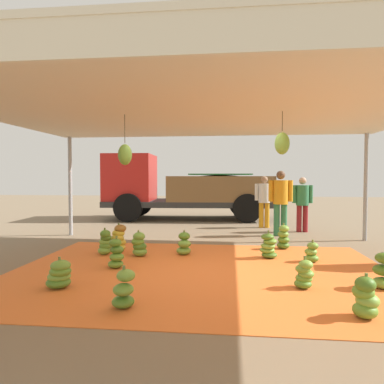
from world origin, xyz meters
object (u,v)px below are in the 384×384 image
banana_bunch_4 (139,245)px  cargo_truck_main (181,188)px  banana_bunch_10 (119,239)px  worker_2 (302,200)px  banana_bunch_12 (384,272)px  banana_bunch_6 (105,243)px  banana_bunch_9 (184,244)px  worker_1 (281,198)px  banana_bunch_11 (312,253)px  banana_bunch_5 (59,275)px  banana_bunch_3 (124,290)px  banana_bunch_1 (304,275)px  worker_0 (264,198)px  banana_bunch_0 (283,238)px  banana_bunch_2 (365,298)px  banana_bunch_8 (116,254)px  banana_bunch_7 (268,247)px

banana_bunch_4 → cargo_truck_main: (-0.07, 6.32, 0.94)m
banana_bunch_10 → worker_2: 5.45m
cargo_truck_main → banana_bunch_12: bearing=-63.2°
banana_bunch_6 → banana_bunch_9: banana_bunch_6 is taller
worker_1 → worker_2: size_ratio=1.11×
banana_bunch_11 → worker_2: 3.80m
banana_bunch_5 → banana_bunch_6: (-0.12, 2.15, 0.05)m
banana_bunch_3 → worker_1: 6.18m
banana_bunch_11 → banana_bunch_5: bearing=-153.3°
banana_bunch_4 → banana_bunch_5: banana_bunch_4 is taller
banana_bunch_12 → worker_2: (-0.10, 5.17, 0.67)m
banana_bunch_1 → cargo_truck_main: cargo_truck_main is taller
banana_bunch_12 → worker_0: 6.07m
banana_bunch_5 → worker_0: size_ratio=0.27×
banana_bunch_0 → banana_bunch_6: bearing=-165.4°
worker_2 → banana_bunch_6: bearing=-142.5°
banana_bunch_2 → cargo_truck_main: bearing=110.4°
banana_bunch_9 → worker_0: worker_0 is taller
banana_bunch_12 → banana_bunch_3: bearing=-161.7°
banana_bunch_3 → banana_bunch_11: 3.79m
banana_bunch_2 → worker_1: (-0.17, 5.53, 0.79)m
banana_bunch_2 → cargo_truck_main: cargo_truck_main is taller
banana_bunch_10 → cargo_truck_main: 6.02m
banana_bunch_6 → banana_bunch_1: bearing=-26.7°
banana_bunch_4 → banana_bunch_10: size_ratio=0.86×
banana_bunch_2 → banana_bunch_5: bearing=170.7°
banana_bunch_2 → banana_bunch_10: size_ratio=0.84×
banana_bunch_3 → worker_1: worker_1 is taller
banana_bunch_4 → banana_bunch_8: (-0.16, -0.92, 0.01)m
banana_bunch_6 → worker_0: size_ratio=0.34×
worker_0 → worker_2: size_ratio=1.02×
banana_bunch_7 → worker_2: (1.31, 3.47, 0.68)m
banana_bunch_9 → worker_2: (2.97, 3.35, 0.70)m
banana_bunch_2 → banana_bunch_9: banana_bunch_2 is taller
banana_bunch_4 → banana_bunch_12: size_ratio=0.93×
banana_bunch_0 → banana_bunch_7: banana_bunch_0 is taller
banana_bunch_3 → banana_bunch_9: 2.97m
banana_bunch_0 → banana_bunch_8: 3.67m
banana_bunch_5 → banana_bunch_11: size_ratio=1.06×
banana_bunch_4 → banana_bunch_11: size_ratio=1.24×
banana_bunch_2 → banana_bunch_4: banana_bunch_4 is taller
banana_bunch_4 → banana_bunch_12: (3.93, -1.60, 0.01)m
banana_bunch_6 → cargo_truck_main: size_ratio=0.09×
banana_bunch_1 → banana_bunch_8: size_ratio=0.83×
worker_0 → worker_2: (1.00, -0.76, -0.02)m
banana_bunch_7 → worker_1: size_ratio=0.31×
banana_bunch_6 → banana_bunch_9: size_ratio=1.09×
banana_bunch_9 → banana_bunch_6: bearing=-174.9°
banana_bunch_0 → banana_bunch_3: size_ratio=1.09×
banana_bunch_0 → banana_bunch_11: banana_bunch_0 is taller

